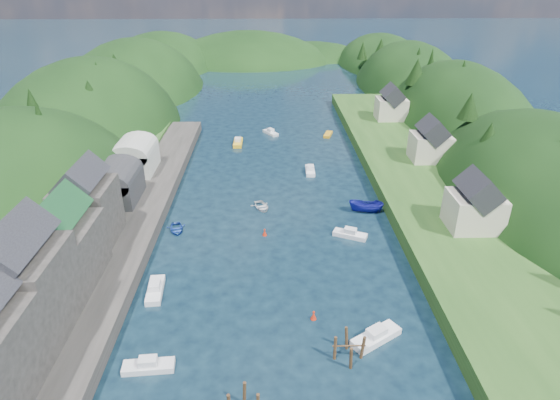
{
  "coord_description": "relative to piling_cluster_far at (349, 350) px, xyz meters",
  "views": [
    {
      "loc": [
        -1.56,
        -35.08,
        35.45
      ],
      "look_at": [
        0.0,
        28.0,
        4.0
      ],
      "focal_mm": 30.0,
      "sensor_mm": 36.0,
      "label": 1
    }
  ],
  "objects": [
    {
      "name": "moored_boats",
      "position": [
        -8.58,
        18.67,
        -0.44
      ],
      "size": [
        36.31,
        86.28,
        2.33
      ],
      "color": "white",
      "rests_on": "ground"
    },
    {
      "name": "channel_buoy_near",
      "position": [
        -2.97,
        5.96,
        -0.62
      ],
      "size": [
        0.7,
        0.7,
        1.1
      ],
      "color": "#B0230E",
      "rests_on": "ground"
    },
    {
      "name": "quay_left",
      "position": [
        -30.2,
        20.06,
        -0.1
      ],
      "size": [
        12.0,
        110.0,
        2.0
      ],
      "primitive_type": "cube",
      "color": "#2D2B28",
      "rests_on": "ground"
    },
    {
      "name": "terrace_right",
      "position": [
        18.8,
        40.06,
        0.1
      ],
      "size": [
        16.0,
        120.0,
        2.4
      ],
      "primitive_type": "cube",
      "color": "#234719",
      "rests_on": "ground"
    },
    {
      "name": "piling_cluster_far",
      "position": [
        0.0,
        0.0,
        0.0
      ],
      "size": [
        3.32,
        3.09,
        3.33
      ],
      "color": "#382314",
      "rests_on": "ground"
    },
    {
      "name": "ground",
      "position": [
        -6.2,
        50.06,
        -1.1
      ],
      "size": [
        600.0,
        600.0,
        0.0
      ],
      "primitive_type": "plane",
      "color": "black",
      "rests_on": "ground"
    },
    {
      "name": "quayside_buildings",
      "position": [
        -32.2,
        6.45,
        5.99
      ],
      "size": [
        8.0,
        35.84,
        12.9
      ],
      "color": "#2D2B28",
      "rests_on": "quay_left"
    },
    {
      "name": "terrace_left_grass",
      "position": [
        -37.2,
        20.06,
        0.15
      ],
      "size": [
        12.0,
        110.0,
        2.5
      ],
      "primitive_type": "cube",
      "color": "#234719",
      "rests_on": "ground"
    },
    {
      "name": "hill_trees",
      "position": [
        -5.35,
        63.59,
        9.99
      ],
      "size": [
        91.73,
        148.26,
        12.18
      ],
      "color": "black",
      "rests_on": "ground"
    },
    {
      "name": "boat_sheds",
      "position": [
        -32.2,
        39.06,
        4.17
      ],
      "size": [
        7.0,
        21.0,
        7.5
      ],
      "color": "#2D2D30",
      "rests_on": "quay_left"
    },
    {
      "name": "far_hills",
      "position": [
        -4.98,
        174.06,
        -11.9
      ],
      "size": [
        103.0,
        68.0,
        44.0
      ],
      "color": "black",
      "rests_on": "ground"
    },
    {
      "name": "right_bank_cottages",
      "position": [
        21.8,
        48.39,
        4.75
      ],
      "size": [
        9.0,
        59.24,
        8.41
      ],
      "color": "beige",
      "rests_on": "terrace_right"
    },
    {
      "name": "channel_buoy_far",
      "position": [
        -8.55,
        24.44,
        -0.62
      ],
      "size": [
        0.7,
        0.7,
        1.1
      ],
      "color": "#B0230E",
      "rests_on": "ground"
    },
    {
      "name": "hillside_right",
      "position": [
        38.8,
        75.06,
        -8.51
      ],
      "size": [
        36.0,
        245.56,
        48.0
      ],
      "color": "black",
      "rests_on": "ground"
    },
    {
      "name": "hillside_left",
      "position": [
        -51.2,
        75.06,
        -9.13
      ],
      "size": [
        44.0,
        245.56,
        52.0
      ],
      "color": "black",
      "rests_on": "ground"
    }
  ]
}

